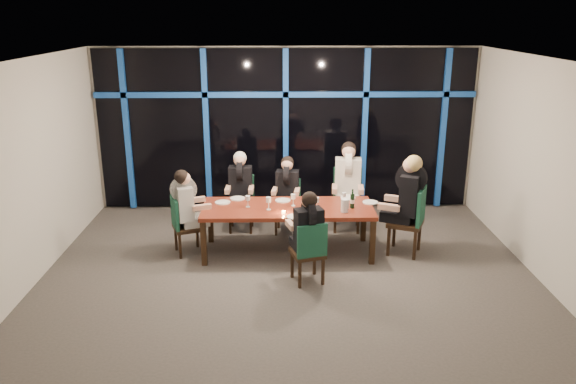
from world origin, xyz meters
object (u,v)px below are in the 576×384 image
(chair_end_left, at_px, (182,223))
(diner_far_left, at_px, (240,180))
(chair_end_right, at_px, (412,218))
(diner_end_right, at_px, (408,190))
(diner_near_mid, at_px, (308,223))
(chair_far_right, at_px, (347,195))
(diner_far_mid, at_px, (287,184))
(diner_far_right, at_px, (348,174))
(wine_bottle, at_px, (352,201))
(chair_far_mid, at_px, (288,203))
(diner_end_left, at_px, (186,199))
(dining_table, at_px, (288,211))
(chair_near_mid, at_px, (309,250))
(water_pitcher, at_px, (345,206))
(chair_far_left, at_px, (241,200))

(chair_end_left, bearing_deg, diner_far_left, -60.93)
(chair_end_right, height_order, diner_end_right, diner_end_right)
(chair_end_right, height_order, diner_near_mid, diner_near_mid)
(chair_far_right, bearing_deg, diner_far_mid, -162.78)
(chair_end_right, height_order, diner_far_right, diner_far_right)
(diner_far_left, bearing_deg, wine_bottle, -29.27)
(chair_far_mid, relative_size, chair_end_left, 0.98)
(diner_far_left, distance_m, diner_far_right, 1.81)
(chair_end_right, relative_size, diner_end_left, 1.20)
(dining_table, bearing_deg, chair_far_right, 45.22)
(diner_far_right, bearing_deg, chair_far_right, 90.00)
(chair_near_mid, height_order, wine_bottle, wine_bottle)
(diner_end_right, height_order, wine_bottle, diner_end_right)
(chair_far_mid, relative_size, diner_end_right, 0.86)
(wine_bottle, bearing_deg, chair_end_left, 178.83)
(chair_end_left, distance_m, diner_far_mid, 1.86)
(diner_end_right, bearing_deg, diner_end_left, -67.73)
(diner_end_right, bearing_deg, chair_end_right, 90.00)
(diner_far_mid, distance_m, water_pitcher, 1.37)
(chair_far_mid, relative_size, water_pitcher, 4.55)
(chair_end_left, distance_m, diner_far_right, 2.85)
(chair_far_mid, height_order, wine_bottle, wine_bottle)
(chair_end_left, xyz_separation_m, wine_bottle, (2.58, -0.05, 0.35))
(diner_far_mid, height_order, diner_end_right, diner_end_right)
(chair_end_left, xyz_separation_m, diner_end_right, (3.41, -0.04, 0.51))
(chair_near_mid, distance_m, diner_far_right, 2.21)
(water_pitcher, bearing_deg, chair_far_mid, 102.60)
(chair_far_mid, relative_size, chair_far_right, 0.86)
(chair_end_left, height_order, diner_far_mid, diner_far_mid)
(chair_far_mid, height_order, chair_end_left, chair_end_left)
(chair_far_left, height_order, chair_end_left, chair_far_left)
(chair_far_mid, bearing_deg, water_pitcher, -47.15)
(chair_far_mid, relative_size, chair_near_mid, 1.00)
(chair_far_left, xyz_separation_m, chair_near_mid, (1.05, -2.10, -0.02))
(chair_end_left, height_order, diner_end_left, diner_end_left)
(chair_far_right, relative_size, diner_far_mid, 1.19)
(chair_far_left, distance_m, diner_far_left, 0.38)
(diner_far_right, height_order, diner_near_mid, diner_far_right)
(chair_end_right, height_order, chair_near_mid, chair_end_right)
(chair_end_left, relative_size, water_pitcher, 4.64)
(diner_far_mid, xyz_separation_m, water_pitcher, (0.83, -1.09, -0.01))
(chair_end_right, distance_m, chair_near_mid, 1.88)
(dining_table, bearing_deg, water_pitcher, -16.40)
(dining_table, xyz_separation_m, wine_bottle, (0.97, -0.07, 0.18))
(diner_end_right, bearing_deg, diner_far_left, -88.03)
(chair_end_left, relative_size, diner_far_right, 0.90)
(diner_end_right, bearing_deg, chair_far_right, -121.74)
(diner_far_left, relative_size, water_pitcher, 4.61)
(chair_end_left, xyz_separation_m, diner_far_right, (2.64, 0.98, 0.48))
(chair_far_right, xyz_separation_m, diner_end_left, (-2.57, -1.04, 0.29))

